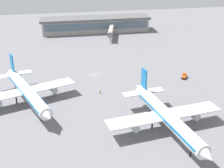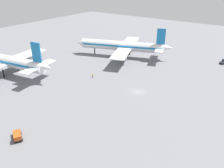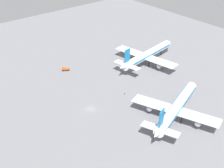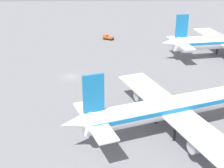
{
  "view_description": "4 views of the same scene",
  "coord_description": "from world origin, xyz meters",
  "px_view_note": "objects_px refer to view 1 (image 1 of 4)",
  "views": [
    {
      "loc": [
        18.47,
        150.31,
        62.49
      ],
      "look_at": [
        -4.04,
        25.65,
        5.85
      ],
      "focal_mm": 53.82,
      "sensor_mm": 36.0,
      "label": 1
    },
    {
      "loc": [
        -66.19,
        -36.04,
        38.92
      ],
      "look_at": [
        -4.14,
        8.34,
        2.38
      ],
      "focal_mm": 36.88,
      "sensor_mm": 36.0,
      "label": 2
    },
    {
      "loc": [
        103.15,
        -71.33,
        87.16
      ],
      "look_at": [
        -7.32,
        19.43,
        3.39
      ],
      "focal_mm": 50.85,
      "sensor_mm": 36.0,
      "label": 3
    },
    {
      "loc": [
        90.06,
        10.83,
        36.83
      ],
      "look_at": [
        11.73,
        12.54,
        2.62
      ],
      "focal_mm": 51.21,
      "sensor_mm": 36.0,
      "label": 4
    }
  ],
  "objects_px": {
    "airplane_taxiing": "(167,116)",
    "pushback_tractor": "(184,76)",
    "ground_crew_worker": "(100,92)",
    "airplane_at_gate": "(27,91)"
  },
  "relations": [
    {
      "from": "airplane_at_gate",
      "to": "pushback_tractor",
      "type": "distance_m",
      "value": 73.43
    },
    {
      "from": "ground_crew_worker",
      "to": "airplane_taxiing",
      "type": "bearing_deg",
      "value": 70.25
    },
    {
      "from": "pushback_tractor",
      "to": "ground_crew_worker",
      "type": "height_order",
      "value": "pushback_tractor"
    },
    {
      "from": "airplane_taxiing",
      "to": "pushback_tractor",
      "type": "xyz_separation_m",
      "value": [
        -23.77,
        -43.35,
        -4.8
      ]
    },
    {
      "from": "airplane_taxiing",
      "to": "ground_crew_worker",
      "type": "bearing_deg",
      "value": -161.12
    },
    {
      "from": "airplane_at_gate",
      "to": "pushback_tractor",
      "type": "xyz_separation_m",
      "value": [
        -71.89,
        -14.17,
        -4.67
      ]
    },
    {
      "from": "airplane_at_gate",
      "to": "pushback_tractor",
      "type": "bearing_deg",
      "value": 80.73
    },
    {
      "from": "airplane_taxiing",
      "to": "pushback_tractor",
      "type": "bearing_deg",
      "value": 141.89
    },
    {
      "from": "airplane_at_gate",
      "to": "airplane_taxiing",
      "type": "height_order",
      "value": "airplane_taxiing"
    },
    {
      "from": "airplane_taxiing",
      "to": "pushback_tractor",
      "type": "height_order",
      "value": "airplane_taxiing"
    }
  ]
}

